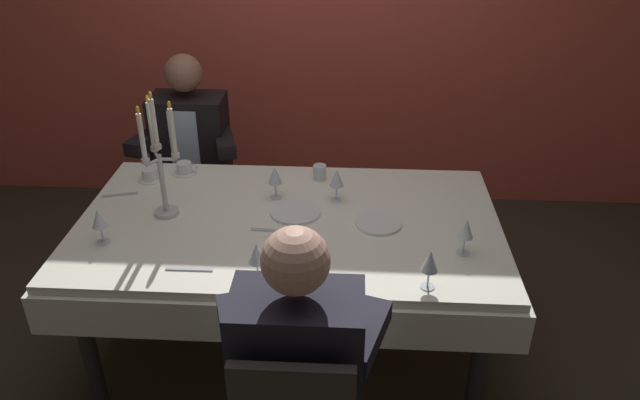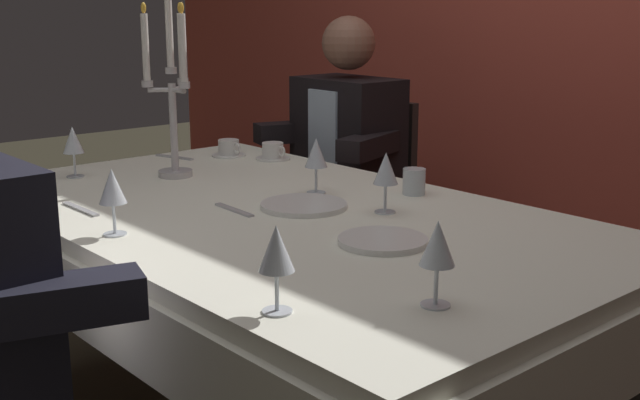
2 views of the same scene
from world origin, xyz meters
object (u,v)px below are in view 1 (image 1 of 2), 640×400
object	(u,v)px
candelabra	(160,162)
wine_glass_4	(430,262)
dinner_plate_1	(378,223)
wine_glass_0	(99,219)
seated_diner_1	(298,363)
dining_table	(289,242)
seated_diner_0	(191,139)
wine_glass_2	(337,179)
wine_glass_3	(466,230)
water_tumbler_0	(320,172)
wine_glass_1	(275,176)
wine_glass_5	(257,254)
dinner_plate_0	(296,211)
coffee_cup_1	(185,169)
coffee_cup_0	(150,175)

from	to	relation	value
candelabra	wine_glass_4	bearing A→B (deg)	-22.89
dinner_plate_1	wine_glass_0	size ratio (longest dim) A/B	1.29
candelabra	seated_diner_1	world-z (taller)	candelabra
dining_table	seated_diner_0	distance (m)	1.11
wine_glass_2	wine_glass_4	bearing A→B (deg)	-60.69
wine_glass_3	water_tumbler_0	world-z (taller)	wine_glass_3
wine_glass_0	wine_glass_4	xyz separation A→B (m)	(1.35, -0.23, 0.00)
wine_glass_1	wine_glass_5	size ratio (longest dim) A/B	1.00
candelabra	dinner_plate_1	size ratio (longest dim) A/B	2.79
seated_diner_1	wine_glass_5	bearing A→B (deg)	113.75
wine_glass_3	wine_glass_1	bearing A→B (deg)	152.70
dining_table	wine_glass_2	size ratio (longest dim) A/B	11.83
wine_glass_0	wine_glass_4	world-z (taller)	same
candelabra	dinner_plate_0	xyz separation A→B (m)	(0.59, 0.05, -0.26)
dining_table	wine_glass_1	size ratio (longest dim) A/B	11.83
dining_table	candelabra	size ratio (longest dim) A/B	3.30
dinner_plate_1	wine_glass_5	distance (m)	0.65
wine_glass_0	seated_diner_0	world-z (taller)	seated_diner_0
wine_glass_1	wine_glass_3	bearing A→B (deg)	-27.30
dining_table	candelabra	bearing A→B (deg)	177.88
wine_glass_4	seated_diner_1	world-z (taller)	seated_diner_1
wine_glass_5	wine_glass_2	bearing A→B (deg)	66.31
seated_diner_0	dinner_plate_1	bearing A→B (deg)	-40.00
dining_table	wine_glass_4	size ratio (longest dim) A/B	11.83
wine_glass_3	wine_glass_5	distance (m)	0.85
dinner_plate_1	coffee_cup_1	distance (m)	1.09
wine_glass_0	dinner_plate_0	bearing A→B (deg)	20.50
wine_glass_2	candelabra	bearing A→B (deg)	-167.20
wine_glass_1	coffee_cup_0	size ratio (longest dim) A/B	1.24
candelabra	coffee_cup_0	world-z (taller)	candelabra
wine_glass_0	seated_diner_0	xyz separation A→B (m)	(0.10, 1.11, -0.12)
wine_glass_3	coffee_cup_0	distance (m)	1.60
dinner_plate_1	wine_glass_2	distance (m)	0.30
coffee_cup_0	coffee_cup_1	xyz separation A→B (m)	(0.16, 0.08, 0.00)
dining_table	dinner_plate_1	size ratio (longest dim) A/B	9.19
dinner_plate_1	wine_glass_5	bearing A→B (deg)	-137.58
wine_glass_5	water_tumbler_0	size ratio (longest dim) A/B	2.13
dinner_plate_0	water_tumbler_0	size ratio (longest dim) A/B	3.10
candelabra	water_tumbler_0	size ratio (longest dim) A/B	7.66
dining_table	coffee_cup_0	xyz separation A→B (m)	(-0.74, 0.36, 0.15)
dining_table	water_tumbler_0	world-z (taller)	water_tumbler_0
wine_glass_4	coffee_cup_0	world-z (taller)	wine_glass_4
wine_glass_0	wine_glass_3	xyz separation A→B (m)	(1.51, 0.01, 0.00)
dining_table	dinner_plate_0	xyz separation A→B (m)	(0.03, 0.07, 0.13)
wine_glass_3	coffee_cup_0	xyz separation A→B (m)	(-1.49, 0.58, -0.09)
dining_table	seated_diner_0	world-z (taller)	seated_diner_0
water_tumbler_0	coffee_cup_0	bearing A→B (deg)	-176.17
water_tumbler_0	coffee_cup_1	bearing A→B (deg)	177.95
seated_diner_0	wine_glass_4	bearing A→B (deg)	-47.30
dinner_plate_1	wine_glass_5	world-z (taller)	wine_glass_5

